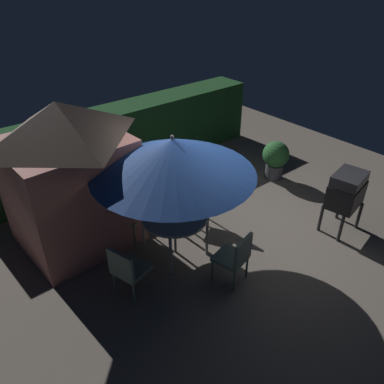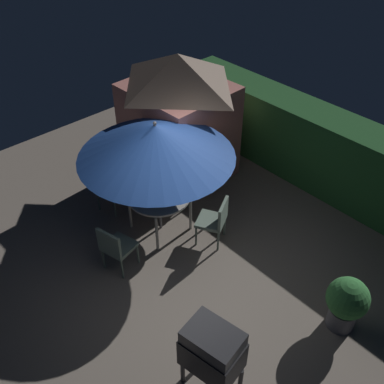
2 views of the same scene
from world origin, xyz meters
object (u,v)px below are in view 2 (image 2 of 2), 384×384
garden_shed (179,116)px  chair_toward_hedge (115,246)px  bbq_grill (212,351)px  chair_toward_house (216,219)px  patio_table (159,198)px  person_in_red (183,167)px  chair_far_side (108,185)px  potted_plant_by_shed (347,302)px  patio_umbrella (156,141)px  chair_near_shed (186,175)px

garden_shed → chair_toward_hedge: garden_shed is taller
bbq_grill → chair_toward_house: bbq_grill is taller
chair_toward_house → patio_table: bearing=-151.6°
person_in_red → chair_far_side: bearing=-124.0°
patio_table → person_in_red: (-0.33, 0.86, 0.08)m
bbq_grill → chair_far_side: (-3.92, 1.12, -0.33)m
chair_toward_hedge → potted_plant_by_shed: 3.58m
patio_table → person_in_red: 0.93m
patio_umbrella → chair_toward_hedge: bearing=-76.0°
chair_toward_house → chair_far_side: bearing=-158.2°
bbq_grill → potted_plant_by_shed: size_ratio=1.32×
patio_table → chair_toward_hedge: size_ratio=1.23×
chair_near_shed → chair_far_side: (-0.77, -1.27, 0.00)m
chair_toward_house → chair_toward_hedge: bearing=-110.9°
bbq_grill → chair_toward_hedge: (-2.50, 0.30, -0.33)m
chair_toward_hedge → chair_toward_house: bearing=69.1°
chair_toward_hedge → garden_shed: bearing=118.3°
chair_near_shed → chair_toward_house: 1.35m
chair_toward_hedge → person_in_red: (-0.62, 2.01, 0.26)m
chair_near_shed → potted_plant_by_shed: potted_plant_by_shed is taller
patio_umbrella → person_in_red: (-0.33, 0.86, -1.09)m
bbq_grill → garden_shed: bearing=143.5°
garden_shed → patio_umbrella: (1.11, -1.44, 0.55)m
patio_table → chair_near_shed: 1.03m
garden_shed → chair_far_side: (-0.03, -1.77, -0.80)m
chair_near_shed → person_in_red: 0.28m
garden_shed → chair_toward_house: garden_shed is taller
chair_far_side → garden_shed: bearing=89.1°
chair_far_side → chair_toward_hedge: (1.42, -0.82, 0.00)m
patio_umbrella → chair_far_side: patio_umbrella is taller
potted_plant_by_shed → garden_shed: bearing=169.8°
chair_near_shed → chair_far_side: size_ratio=1.00×
chair_toward_house → person_in_red: bearing=163.5°
bbq_grill → chair_toward_hedge: size_ratio=1.33×
patio_umbrella → chair_toward_house: size_ratio=2.86×
patio_table → chair_near_shed: bearing=111.2°
chair_near_shed → potted_plant_by_shed: 3.77m
garden_shed → chair_near_shed: bearing=-33.9°
chair_far_side → chair_toward_hedge: bearing=-30.1°
patio_umbrella → bbq_grill: patio_umbrella is taller
garden_shed → chair_toward_hedge: 3.05m
chair_toward_hedge → potted_plant_by_shed: potted_plant_by_shed is taller
potted_plant_by_shed → person_in_red: bearing=176.4°
patio_umbrella → chair_near_shed: patio_umbrella is taller
patio_table → bbq_grill: size_ratio=0.92×
chair_far_side → chair_toward_house: size_ratio=1.00×
bbq_grill → person_in_red: size_ratio=0.95×
patio_table → chair_far_side: 1.20m
garden_shed → patio_umbrella: bearing=-52.5°
patio_table → potted_plant_by_shed: (3.39, 0.63, -0.19)m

